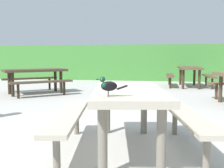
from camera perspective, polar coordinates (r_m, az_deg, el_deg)
ground_plane at (r=3.32m, az=-0.49°, el=-13.40°), size 60.00×60.00×0.00m
hedge_wall at (r=12.75m, az=7.55°, el=4.67°), size 28.00×1.41×1.67m
picnic_table_foreground at (r=3.04m, az=3.54°, el=-4.37°), size 1.94×1.97×0.74m
bird_grackle at (r=2.36m, az=-0.89°, el=-0.30°), size 0.28×0.13×0.18m
picnic_table_mid_left at (r=8.14m, az=-16.42°, el=1.84°), size 2.39×2.39×0.74m
picnic_table_far_centre at (r=10.03m, az=16.55°, el=2.56°), size 1.70×1.81×0.74m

